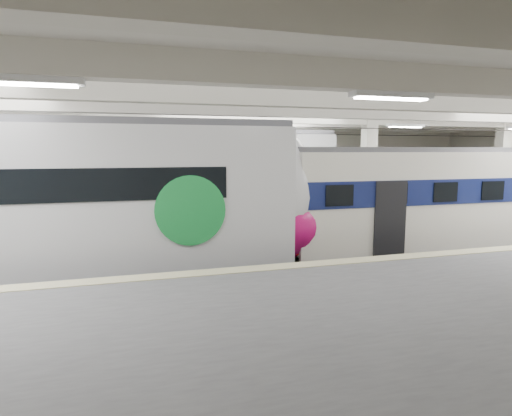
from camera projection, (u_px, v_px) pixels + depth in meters
name	position (u px, v px, depth m)	size (l,w,h in m)	color
station_hall	(301.00, 176.00, 12.03)	(36.00, 24.00, 5.75)	black
modern_emu	(96.00, 206.00, 12.24)	(15.16, 3.13, 4.82)	silver
older_rer	(440.00, 201.00, 15.56)	(12.14, 2.68, 4.07)	white
far_train	(152.00, 186.00, 17.97)	(15.40, 3.82, 4.82)	silver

